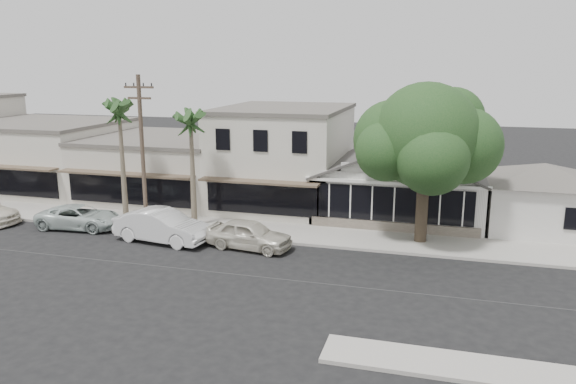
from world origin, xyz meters
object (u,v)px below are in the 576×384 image
(car_0, at_px, (249,234))
(car_2, at_px, (80,217))
(car_1, at_px, (162,226))
(utility_pole, at_px, (142,150))
(shade_tree, at_px, (425,138))

(car_0, xyz_separation_m, car_2, (-10.96, 0.83, -0.09))
(car_1, bearing_deg, utility_pole, 56.89)
(utility_pole, bearing_deg, car_2, -170.84)
(car_1, relative_size, car_2, 1.09)
(car_0, distance_m, car_2, 10.99)
(car_0, xyz_separation_m, shade_tree, (8.62, 3.60, 4.95))
(shade_tree, bearing_deg, utility_pole, -172.24)
(utility_pole, relative_size, car_0, 1.96)
(car_2, bearing_deg, utility_pole, -85.47)
(car_2, bearing_deg, car_0, -98.98)
(utility_pole, bearing_deg, car_0, -12.15)
(shade_tree, bearing_deg, car_1, -164.53)
(car_0, relative_size, shade_tree, 0.53)
(car_0, bearing_deg, shade_tree, -59.66)
(car_2, height_order, shade_tree, shade_tree)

